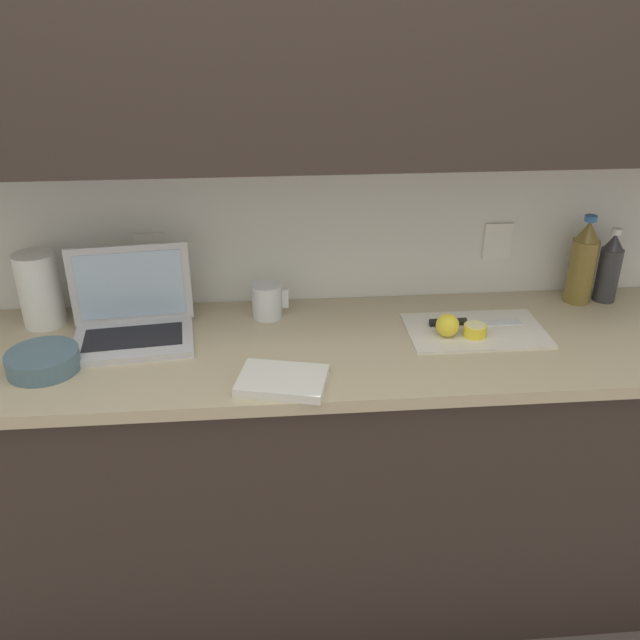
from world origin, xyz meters
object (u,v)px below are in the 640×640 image
knife (459,322)px  bowl_white (43,361)px  laptop (132,317)px  bottle_green_soda (583,263)px  lemon_half_cut (475,330)px  paper_towel_roll (40,289)px  measuring_cup (267,301)px  cutting_board (475,330)px  lemon_whole_beside (448,326)px  bottle_oil_tall (609,268)px

knife → bowl_white: bearing=-172.7°
laptop → bottle_green_soda: bottle_green_soda is taller
lemon_half_cut → bowl_white: size_ratio=0.36×
bottle_green_soda → paper_towel_roll: bearing=-179.3°
knife → measuring_cup: bearing=167.5°
bowl_white → bottle_green_soda: bearing=10.8°
laptop → bowl_white: 0.27m
paper_towel_roll → measuring_cup: bearing=-0.7°
cutting_board → lemon_half_cut: size_ratio=6.02×
knife → lemon_whole_beside: bearing=-128.6°
bottle_oil_tall → measuring_cup: bottle_oil_tall is taller
knife → lemon_half_cut: lemon_half_cut is taller
cutting_board → lemon_half_cut: 0.05m
bottle_green_soda → bottle_oil_tall: (0.09, 0.00, -0.02)m
measuring_cup → paper_towel_roll: paper_towel_roll is taller
lemon_whole_beside → bottle_oil_tall: size_ratio=0.28×
lemon_whole_beside → laptop: bearing=174.0°
cutting_board → paper_towel_roll: (-1.27, 0.16, 0.11)m
lemon_half_cut → paper_towel_roll: bearing=170.8°
knife → bowl_white: 1.17m
laptop → measuring_cup: laptop is taller
bowl_white → bottle_oil_tall: bearing=10.3°
lemon_whole_beside → bottle_oil_tall: (0.57, 0.22, 0.07)m
lemon_half_cut → paper_towel_roll: (-1.25, 0.20, 0.09)m
bottle_green_soda → measuring_cup: bottle_green_soda is taller
lemon_half_cut → bowl_white: (-1.18, -0.08, 0.00)m
lemon_half_cut → bottle_green_soda: bottle_green_soda is taller
lemon_whole_beside → bottle_green_soda: (0.48, 0.22, 0.09)m
bottle_oil_tall → paper_towel_roll: size_ratio=1.08×
cutting_board → bowl_white: (-1.20, -0.12, 0.02)m
laptop → bowl_white: laptop is taller
paper_towel_roll → lemon_whole_beside: bearing=-9.7°
laptop → cutting_board: (0.99, -0.06, -0.06)m
cutting_board → paper_towel_roll: size_ratio=1.80×
knife → lemon_whole_beside: (-0.05, -0.07, 0.02)m
lemon_half_cut → lemon_whole_beside: (-0.08, 0.00, 0.02)m
lemon_whole_beside → bottle_green_soda: size_ratio=0.24×
lemon_half_cut → bottle_oil_tall: bearing=24.5°
knife → bottle_oil_tall: bottle_oil_tall is taller
paper_towel_roll → cutting_board: bearing=-7.4°
cutting_board → measuring_cup: measuring_cup is taller
cutting_board → bottle_green_soda: 0.45m
laptop → measuring_cup: 0.40m
bottle_oil_tall → paper_towel_roll: (-1.75, -0.02, 0.00)m
laptop → lemon_half_cut: bearing=-11.7°
bottle_green_soda → bowl_white: (-1.58, -0.30, -0.10)m
laptop → bottle_oil_tall: laptop is taller
laptop → measuring_cup: (0.39, 0.10, -0.01)m
bottle_green_soda → measuring_cup: size_ratio=2.57×
lemon_half_cut → bottle_oil_tall: size_ratio=0.28×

